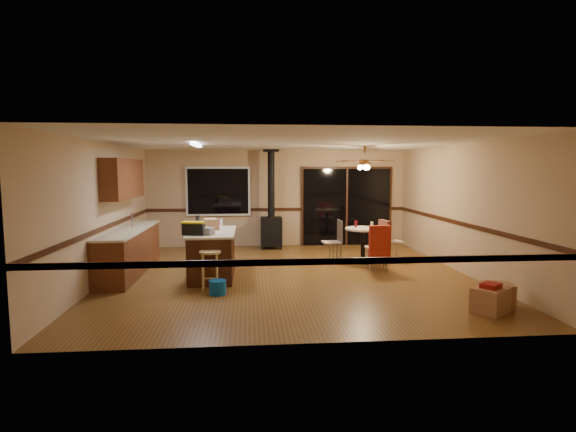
{
  "coord_description": "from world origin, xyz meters",
  "views": [
    {
      "loc": [
        -0.79,
        -8.68,
        2.1
      ],
      "look_at": [
        0.0,
        0.3,
        1.15
      ],
      "focal_mm": 28.0,
      "sensor_mm": 36.0,
      "label": 1
    }
  ],
  "objects": [
    {
      "name": "box_corner_b",
      "position": [
        2.98,
        -2.28,
        0.18
      ],
      "size": [
        0.52,
        0.47,
        0.36
      ],
      "primitive_type": "cube",
      "rotation": [
        0.0,
        0.0,
        -0.22
      ],
      "color": "#9D6B46",
      "rests_on": "floor"
    },
    {
      "name": "toolbox_black",
      "position": [
        -1.8,
        -0.45,
        1.0
      ],
      "size": [
        0.41,
        0.26,
        0.21
      ],
      "primitive_type": "cube",
      "rotation": [
        0.0,
        0.0,
        -0.16
      ],
      "color": "black",
      "rests_on": "kitchen_island"
    },
    {
      "name": "bar_stool",
      "position": [
        -1.47,
        -0.9,
        0.34
      ],
      "size": [
        0.47,
        0.47,
        0.68
      ],
      "primitive_type": "cylinder",
      "rotation": [
        0.0,
        0.0,
        -0.3
      ],
      "color": "#D4B570",
      "rests_on": "floor"
    },
    {
      "name": "chair_right",
      "position": [
        2.29,
        1.11,
        0.6
      ],
      "size": [
        0.53,
        0.5,
        0.7
      ],
      "color": "tan",
      "rests_on": "ground"
    },
    {
      "name": "toolbox_yellow_lid",
      "position": [
        -1.8,
        -0.45,
        1.13
      ],
      "size": [
        0.43,
        0.27,
        0.03
      ],
      "primitive_type": "cube",
      "rotation": [
        0.0,
        0.0,
        -0.16
      ],
      "color": "gold",
      "rests_on": "toolbox_black"
    },
    {
      "name": "bottle_white",
      "position": [
        -1.36,
        0.72,
        0.98
      ],
      "size": [
        0.06,
        0.06,
        0.16
      ],
      "primitive_type": "cylinder",
      "rotation": [
        0.0,
        0.0,
        0.07
      ],
      "color": "white",
      "rests_on": "kitchen_island"
    },
    {
      "name": "box_small_red",
      "position": [
        2.72,
        -2.56,
        0.4
      ],
      "size": [
        0.35,
        0.34,
        0.07
      ],
      "primitive_type": "cube",
      "rotation": [
        0.0,
        0.0,
        0.63
      ],
      "color": "maroon",
      "rests_on": "box_corner_a"
    },
    {
      "name": "box_on_island",
      "position": [
        -1.54,
        0.25,
        1.01
      ],
      "size": [
        0.32,
        0.38,
        0.22
      ],
      "primitive_type": "cube",
      "rotation": [
        0.0,
        0.0,
        0.3
      ],
      "color": "#9D6B46",
      "rests_on": "kitchen_island"
    },
    {
      "name": "upper_cabinets",
      "position": [
        -3.33,
        0.7,
        1.9
      ],
      "size": [
        0.35,
        2.0,
        0.8
      ],
      "primitive_type": "cube",
      "color": "#5C2D17",
      "rests_on": "ground"
    },
    {
      "name": "wall_front",
      "position": [
        0.0,
        -3.5,
        1.3
      ],
      "size": [
        7.0,
        0.0,
        7.0
      ],
      "primitive_type": "plane",
      "rotation": [
        -1.57,
        0.0,
        0.0
      ],
      "color": "tan",
      "rests_on": "ground"
    },
    {
      "name": "chair_left",
      "position": [
        1.17,
        1.2,
        0.59
      ],
      "size": [
        0.42,
        0.42,
        0.51
      ],
      "color": "tan",
      "rests_on": "ground"
    },
    {
      "name": "lower_cabinets",
      "position": [
        -3.2,
        0.5,
        0.43
      ],
      "size": [
        0.6,
        3.0,
        0.86
      ],
      "primitive_type": "cube",
      "color": "#5C2D17",
      "rests_on": "ground"
    },
    {
      "name": "ceiling_fan",
      "position": [
        1.77,
        1.09,
        2.21
      ],
      "size": [
        0.24,
        0.24,
        0.55
      ],
      "color": "brown",
      "rests_on": "ceiling"
    },
    {
      "name": "chair_rail",
      "position": [
        0.0,
        0.0,
        1.0
      ],
      "size": [
        7.0,
        7.0,
        0.08
      ],
      "primitive_type": null,
      "color": "#351A0D",
      "rests_on": "ground"
    },
    {
      "name": "wall_left",
      "position": [
        -3.5,
        0.0,
        1.3
      ],
      "size": [
        0.0,
        7.0,
        7.0
      ],
      "primitive_type": "plane",
      "rotation": [
        1.57,
        0.0,
        1.57
      ],
      "color": "tan",
      "rests_on": "ground"
    },
    {
      "name": "ceiling",
      "position": [
        0.0,
        0.0,
        2.6
      ],
      "size": [
        7.0,
        7.0,
        0.0
      ],
      "primitive_type": "plane",
      "rotation": [
        3.14,
        0.0,
        0.0
      ],
      "color": "silver",
      "rests_on": "ground"
    },
    {
      "name": "wall_back",
      "position": [
        0.0,
        3.5,
        1.3
      ],
      "size": [
        7.0,
        0.0,
        7.0
      ],
      "primitive_type": "plane",
      "rotation": [
        1.57,
        0.0,
        0.0
      ],
      "color": "tan",
      "rests_on": "ground"
    },
    {
      "name": "box_corner_a",
      "position": [
        2.72,
        -2.56,
        0.18
      ],
      "size": [
        0.63,
        0.61,
        0.37
      ],
      "primitive_type": "cube",
      "rotation": [
        0.0,
        0.0,
        0.63
      ],
      "color": "#9D6B46",
      "rests_on": "floor"
    },
    {
      "name": "wood_stove",
      "position": [
        -0.2,
        3.05,
        0.73
      ],
      "size": [
        0.55,
        0.5,
        2.52
      ],
      "color": "black",
      "rests_on": "ground"
    },
    {
      "name": "chair_near",
      "position": [
        1.87,
        0.21,
        0.6
      ],
      "size": [
        0.44,
        0.48,
        0.7
      ],
      "color": "tan",
      "rests_on": "ground"
    },
    {
      "name": "bottle_dark",
      "position": [
        -1.81,
        0.33,
        1.04
      ],
      "size": [
        0.1,
        0.1,
        0.27
      ],
      "primitive_type": "cylinder",
      "rotation": [
        0.0,
        0.0,
        0.43
      ],
      "color": "black",
      "rests_on": "kitchen_island"
    },
    {
      "name": "sliding_door",
      "position": [
        1.9,
        3.45,
        1.05
      ],
      "size": [
        2.52,
        0.1,
        2.1
      ],
      "primitive_type": "cube",
      "color": "black",
      "rests_on": "ground"
    },
    {
      "name": "toolbox_grey",
      "position": [
        -1.65,
        -0.42,
        0.97
      ],
      "size": [
        0.47,
        0.36,
        0.13
      ],
      "primitive_type": "cube",
      "rotation": [
        0.0,
        0.0,
        -0.34
      ],
      "color": "slate",
      "rests_on": "kitchen_island"
    },
    {
      "name": "fluorescent_strip",
      "position": [
        -1.8,
        0.3,
        2.56
      ],
      "size": [
        0.1,
        1.2,
        0.04
      ],
      "primitive_type": "cube",
      "color": "white",
      "rests_on": "ceiling"
    },
    {
      "name": "glass_red",
      "position": [
        1.62,
        1.19,
        0.86
      ],
      "size": [
        0.08,
        0.08,
        0.16
      ],
      "primitive_type": "cylinder",
      "rotation": [
        0.0,
        0.0,
        0.36
      ],
      "color": "#590C14",
      "rests_on": "dining_table"
    },
    {
      "name": "floor",
      "position": [
        0.0,
        0.0,
        0.0
      ],
      "size": [
        7.0,
        7.0,
        0.0
      ],
      "primitive_type": "plane",
      "color": "brown",
      "rests_on": "ground"
    },
    {
      "name": "glass_cream",
      "position": [
        1.95,
        1.04,
        0.85
      ],
      "size": [
        0.08,
        0.08,
        0.15
      ],
      "primitive_type": "cylinder",
      "rotation": [
        0.0,
        0.0,
        -0.28
      ],
      "color": "beige",
      "rests_on": "dining_table"
    },
    {
      "name": "window",
      "position": [
        -1.6,
        3.45,
        1.5
      ],
      "size": [
        1.72,
        0.1,
        1.32
      ],
      "primitive_type": "cube",
      "color": "black",
      "rests_on": "ground"
    },
    {
      "name": "dining_table",
      "position": [
        1.77,
        1.09,
        0.53
      ],
      "size": [
        0.81,
        0.81,
        0.78
      ],
      "color": "black",
      "rests_on": "ground"
    },
    {
      "name": "box_under_window",
      "position": [
        -1.57,
        3.1,
        0.2
      ],
      "size": [
        0.57,
        0.49,
        0.41
      ],
      "primitive_type": "cube",
      "rotation": [
        0.0,
        0.0,
        0.17
      ],
      "color": "#9D6B46",
      "rests_on": "floor"
    },
    {
      "name": "wall_right",
      "position": [
        3.5,
        0.0,
        1.3
      ],
      "size": [
        0.0,
        7.0,
        7.0
      ],
      "primitive_type": "plane",
      "rotation": [
        1.57,
        0.0,
        -1.57
      ],
      "color": "tan",
      "rests_on": "ground"
    },
    {
      "name": "bottle_pink",
      "position": [
        -1.41,
        0.3,
        1.0
      ],
      "size": [
        0.09,
        0.09,
        0.21
      ],
      "primitive_type": "cylinder",
      "rotation": [
        0.0,
        0.0,
        -0.41
      ],
      "color": "#D84C8C",
      "rests_on": "kitchen_island"
    },
    {
      "name": "blue_bucket",
      "position": [
        -1.32,
        -1.25,
        0.12
      ],
      "size": [
        0.35,
        0.35,
        0.24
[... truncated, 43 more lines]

